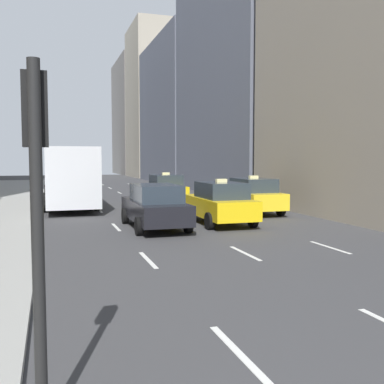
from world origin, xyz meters
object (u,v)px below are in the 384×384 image
at_px(sedan_black_near, 155,206).
at_px(city_bus, 68,174).
at_px(taxi_lead, 165,189).
at_px(taxi_second, 219,203).
at_px(taxi_third, 252,196).
at_px(traffic_light_pole, 37,187).

relative_size(sedan_black_near, city_bus, 0.42).
xyz_separation_m(taxi_lead, city_bus, (-5.61, 0.47, 0.91)).
height_order(taxi_second, taxi_third, same).
relative_size(city_bus, traffic_light_pole, 3.23).
bearing_deg(sedan_black_near, traffic_light_pole, -107.80).
xyz_separation_m(taxi_third, city_bus, (-8.41, 6.76, 0.91)).
bearing_deg(traffic_light_pole, sedan_black_near, 72.20).
bearing_deg(city_bus, sedan_black_near, -74.27).
xyz_separation_m(taxi_lead, sedan_black_near, (-2.80, -9.51, -0.01)).
height_order(taxi_third, city_bus, city_bus).
distance_m(taxi_lead, city_bus, 5.70).
bearing_deg(taxi_second, taxi_lead, 90.00).
relative_size(taxi_second, traffic_light_pole, 1.22).
bearing_deg(taxi_third, taxi_second, -134.19).
relative_size(taxi_lead, sedan_black_near, 0.90).
bearing_deg(taxi_third, city_bus, 141.23).
xyz_separation_m(taxi_lead, taxi_second, (0.00, -9.16, 0.00)).
relative_size(taxi_lead, taxi_second, 1.00).
distance_m(sedan_black_near, city_bus, 10.41).
distance_m(taxi_lead, traffic_light_pole, 22.88).
bearing_deg(taxi_lead, traffic_light_pole, -107.20).
distance_m(taxi_third, city_bus, 10.83).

